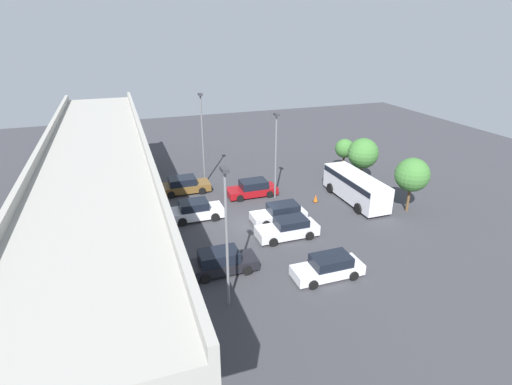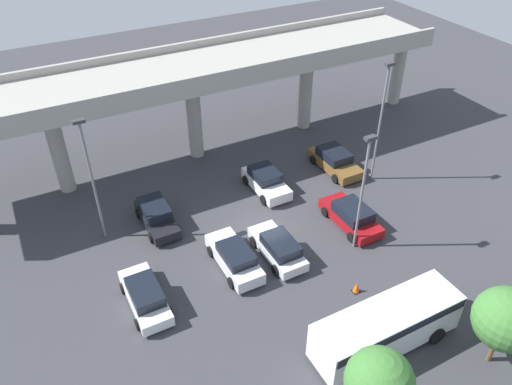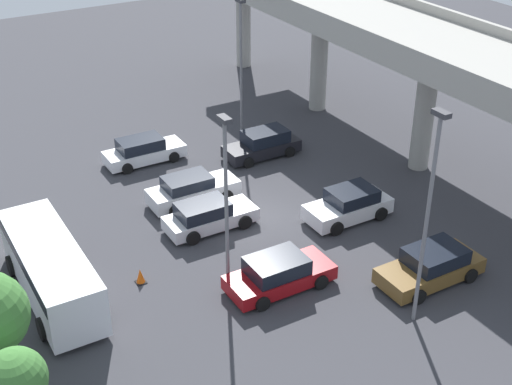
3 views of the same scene
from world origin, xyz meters
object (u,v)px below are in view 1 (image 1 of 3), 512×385
lamp_post_by_overpass (276,150)px  shuttle_bus (356,186)px  parked_car_1 (222,262)px  parked_car_3 (280,213)px  lamp_post_mid_lot (227,230)px  parked_car_0 (328,267)px  traffic_cone (316,199)px  tree_front_far_right (345,149)px  parked_car_4 (196,210)px  lamp_post_near_aisle (202,133)px  tree_front_left (412,175)px  parked_car_5 (252,189)px  tree_front_right (363,153)px  parked_car_6 (184,185)px  parked_car_2 (288,229)px

lamp_post_by_overpass → shuttle_bus: bearing=-115.4°
parked_car_1 → lamp_post_by_overpass: 13.59m
parked_car_1 → parked_car_3: parked_car_1 is taller
lamp_post_mid_lot → parked_car_0: bearing=-85.2°
parked_car_0 → traffic_cone: parked_car_0 is taller
parked_car_0 → tree_front_far_right: bearing=-123.2°
parked_car_0 → lamp_post_mid_lot: (-0.57, 6.85, 4.24)m
parked_car_4 → lamp_post_near_aisle: lamp_post_near_aisle is taller
tree_front_left → parked_car_0: bearing=119.9°
parked_car_0 → parked_car_1: size_ratio=1.02×
parked_car_5 → lamp_post_near_aisle: (4.61, 3.62, 4.57)m
lamp_post_near_aisle → tree_front_right: lamp_post_near_aisle is taller
parked_car_1 → tree_front_left: (3.74, -17.77, 2.63)m
tree_front_left → tree_front_right: (7.46, -0.06, -0.29)m
parked_car_3 → lamp_post_by_overpass: (4.72, -1.45, 3.97)m
shuttle_bus → tree_front_far_right: 7.97m
parked_car_0 → parked_car_3: bearing=-90.5°
lamp_post_near_aisle → lamp_post_by_overpass: lamp_post_near_aisle is taller
parked_car_1 → parked_car_4: parked_car_4 is taller
parked_car_1 → parked_car_6: parked_car_1 is taller
parked_car_1 → tree_front_far_right: bearing=39.3°
parked_car_1 → shuttle_bus: bearing=26.1°
parked_car_0 → traffic_cone: (10.92, -4.68, -0.38)m
tree_front_left → tree_front_far_right: bearing=0.7°
parked_car_3 → tree_front_far_right: size_ratio=1.21×
parked_car_6 → parked_car_5: bearing=-25.8°
parked_car_0 → lamp_post_by_overpass: lamp_post_by_overpass is taller
tree_front_far_right → traffic_cone: tree_front_far_right is taller
lamp_post_mid_lot → tree_front_left: 19.63m
parked_car_6 → tree_front_right: tree_front_right is taller
parked_car_2 → lamp_post_by_overpass: (7.47, -1.90, 3.96)m
lamp_post_by_overpass → tree_front_left: (-6.59, -9.86, -1.31)m
parked_car_1 → tree_front_left: tree_front_left is taller
parked_car_4 → lamp_post_by_overpass: (2.01, -7.96, 3.92)m
parked_car_1 → shuttle_bus: (7.15, -14.59, 0.76)m
parked_car_0 → tree_front_left: bearing=-150.1°
traffic_cone → shuttle_bus: bearing=-105.2°
parked_car_2 → parked_car_1: bearing=25.4°
tree_front_right → tree_front_left: bearing=179.5°
traffic_cone → parked_car_4: bearing=88.9°
tree_front_far_right → traffic_cone: 9.41m
lamp_post_by_overpass → parked_car_3: bearing=162.9°
parked_car_0 → lamp_post_by_overpass: 13.81m
parked_car_3 → parked_car_4: parked_car_4 is taller
parked_car_1 → parked_car_2: parked_car_1 is taller
parked_car_4 → parked_car_2: bearing=-42.0°
parked_car_5 → tree_front_left: size_ratio=0.98×
lamp_post_near_aisle → traffic_cone: size_ratio=13.09×
parked_car_2 → tree_front_right: tree_front_right is taller
parked_car_1 → parked_car_4: 8.32m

